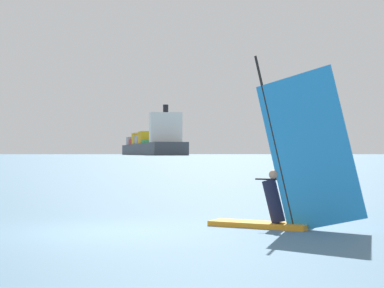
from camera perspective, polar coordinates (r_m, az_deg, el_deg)
name	(u,v)px	position (r m, az deg, el deg)	size (l,w,h in m)	color
ground_plane	(99,232)	(14.21, -8.36, -7.84)	(4000.00, 4000.00, 0.00)	#476B84
windsurfer	(286,182)	(14.68, 8.51, -3.45)	(3.66, 1.38, 4.13)	orange
cargo_ship	(150,145)	(555.54, -3.84, -0.14)	(112.52, 203.96, 38.36)	#3F444C
distant_headland	(214,145)	(1352.65, 2.02, -0.13)	(1001.85, 250.93, 36.55)	#4C564C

